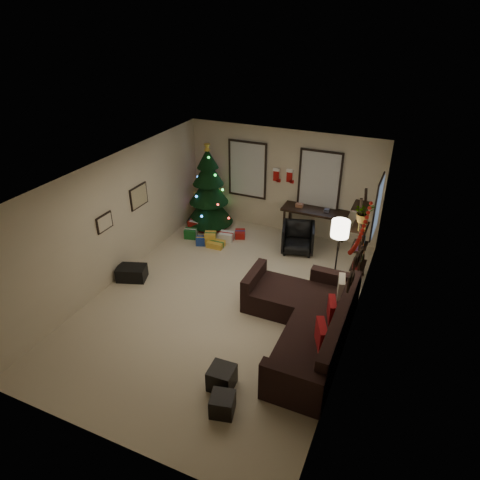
% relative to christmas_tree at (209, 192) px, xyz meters
% --- Properties ---
extents(floor, '(7.00, 7.00, 0.00)m').
position_rel_christmas_tree_xyz_m(floor, '(1.83, -2.95, -0.97)').
color(floor, '#C5B495').
rests_on(floor, ground).
extents(ceiling, '(7.00, 7.00, 0.00)m').
position_rel_christmas_tree_xyz_m(ceiling, '(1.83, -2.95, 1.73)').
color(ceiling, white).
rests_on(ceiling, floor).
extents(wall_back, '(5.00, 0.00, 5.00)m').
position_rel_christmas_tree_xyz_m(wall_back, '(1.83, 0.55, 0.38)').
color(wall_back, beige).
rests_on(wall_back, floor).
extents(wall_front, '(5.00, 0.00, 5.00)m').
position_rel_christmas_tree_xyz_m(wall_front, '(1.83, -6.45, 0.38)').
color(wall_front, beige).
rests_on(wall_front, floor).
extents(wall_left, '(0.00, 7.00, 7.00)m').
position_rel_christmas_tree_xyz_m(wall_left, '(-0.67, -2.95, 0.38)').
color(wall_left, beige).
rests_on(wall_left, floor).
extents(wall_right, '(0.00, 7.00, 7.00)m').
position_rel_christmas_tree_xyz_m(wall_right, '(4.33, -2.95, 0.38)').
color(wall_right, beige).
rests_on(wall_right, floor).
extents(window_back_left, '(1.05, 0.06, 1.50)m').
position_rel_christmas_tree_xyz_m(window_back_left, '(0.88, 0.52, 0.58)').
color(window_back_left, '#728CB2').
rests_on(window_back_left, wall_back).
extents(window_back_right, '(1.05, 0.06, 1.50)m').
position_rel_christmas_tree_xyz_m(window_back_right, '(2.78, 0.52, 0.58)').
color(window_back_right, '#728CB2').
rests_on(window_back_right, wall_back).
extents(window_right_wall, '(0.06, 0.90, 1.30)m').
position_rel_christmas_tree_xyz_m(window_right_wall, '(4.30, -0.40, 0.53)').
color(window_right_wall, '#728CB2').
rests_on(window_right_wall, wall_right).
extents(christmas_tree, '(1.26, 1.26, 2.34)m').
position_rel_christmas_tree_xyz_m(christmas_tree, '(0.00, 0.00, 0.00)').
color(christmas_tree, black).
rests_on(christmas_tree, floor).
extents(presents, '(1.55, 1.01, 0.30)m').
position_rel_christmas_tree_xyz_m(presents, '(0.31, -0.67, -0.85)').
color(presents, silver).
rests_on(presents, floor).
extents(sofa, '(2.07, 2.99, 0.91)m').
position_rel_christmas_tree_xyz_m(sofa, '(3.64, -3.26, -0.67)').
color(sofa, black).
rests_on(sofa, floor).
extents(pillow_red_a, '(0.30, 0.48, 0.47)m').
position_rel_christmas_tree_xyz_m(pillow_red_a, '(4.04, -3.91, -0.33)').
color(pillow_red_a, maroon).
rests_on(pillow_red_a, sofa).
extents(pillow_red_b, '(0.23, 0.43, 0.42)m').
position_rel_christmas_tree_xyz_m(pillow_red_b, '(4.04, -3.18, -0.33)').
color(pillow_red_b, maroon).
rests_on(pillow_red_b, sofa).
extents(pillow_cream, '(0.20, 0.42, 0.41)m').
position_rel_christmas_tree_xyz_m(pillow_cream, '(4.04, -2.41, -0.34)').
color(pillow_cream, beige).
rests_on(pillow_cream, sofa).
extents(ottoman_near, '(0.41, 0.41, 0.37)m').
position_rel_christmas_tree_xyz_m(ottoman_near, '(2.77, -4.95, -0.78)').
color(ottoman_near, black).
rests_on(ottoman_near, floor).
extents(ottoman_far, '(0.42, 0.42, 0.33)m').
position_rel_christmas_tree_xyz_m(ottoman_far, '(2.99, -5.39, -0.80)').
color(ottoman_far, black).
rests_on(ottoman_far, floor).
extents(desk, '(1.61, 0.57, 0.87)m').
position_rel_christmas_tree_xyz_m(desk, '(2.80, 0.27, -0.20)').
color(desk, black).
rests_on(desk, floor).
extents(desk_chair, '(0.84, 0.80, 0.71)m').
position_rel_christmas_tree_xyz_m(desk_chair, '(2.59, -0.38, -0.61)').
color(desk_chair, black).
rests_on(desk_chair, floor).
extents(bookshelf, '(0.30, 0.60, 2.05)m').
position_rel_christmas_tree_xyz_m(bookshelf, '(4.13, -1.11, 0.02)').
color(bookshelf, black).
rests_on(bookshelf, floor).
extents(potted_plant, '(0.64, 0.62, 0.54)m').
position_rel_christmas_tree_xyz_m(potted_plant, '(4.13, -1.40, 0.87)').
color(potted_plant, '#4C4C4C').
rests_on(potted_plant, bookshelf).
extents(floor_lamp, '(0.35, 0.35, 1.67)m').
position_rel_christmas_tree_xyz_m(floor_lamp, '(3.78, -1.74, 0.43)').
color(floor_lamp, black).
rests_on(floor_lamp, floor).
extents(art_map, '(0.04, 0.60, 0.50)m').
position_rel_christmas_tree_xyz_m(art_map, '(-0.65, -2.09, 0.59)').
color(art_map, black).
rests_on(art_map, wall_left).
extents(art_abstract, '(0.04, 0.45, 0.35)m').
position_rel_christmas_tree_xyz_m(art_abstract, '(-0.65, -3.28, 0.48)').
color(art_abstract, black).
rests_on(art_abstract, wall_left).
extents(gallery, '(0.03, 1.25, 0.54)m').
position_rel_christmas_tree_xyz_m(gallery, '(4.31, -3.02, 0.60)').
color(gallery, black).
rests_on(gallery, wall_right).
extents(garland, '(0.08, 1.90, 0.30)m').
position_rel_christmas_tree_xyz_m(garland, '(4.28, -2.79, 1.11)').
color(garland, '#A5140C').
rests_on(garland, wall_right).
extents(stocking_left, '(0.20, 0.05, 0.36)m').
position_rel_christmas_tree_xyz_m(stocking_left, '(1.69, 0.47, 0.58)').
color(stocking_left, '#990F0C').
rests_on(stocking_left, wall_back).
extents(stocking_right, '(0.20, 0.05, 0.36)m').
position_rel_christmas_tree_xyz_m(stocking_right, '(2.02, 0.53, 0.58)').
color(stocking_right, '#990F0C').
rests_on(stocking_right, wall_back).
extents(storage_bin, '(0.72, 0.59, 0.31)m').
position_rel_christmas_tree_xyz_m(storage_bin, '(-0.36, -3.02, -0.81)').
color(storage_bin, black).
rests_on(storage_bin, floor).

